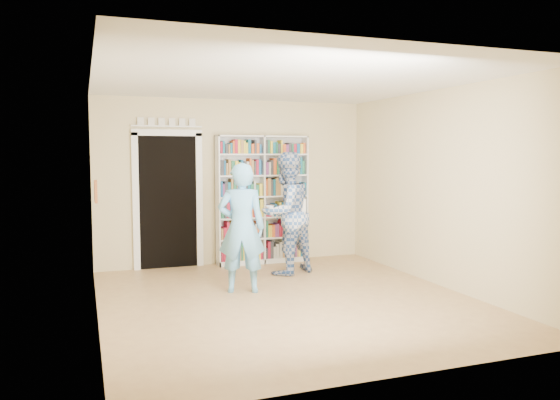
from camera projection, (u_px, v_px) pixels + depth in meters
name	position (u px, v px, depth m)	size (l,w,h in m)	color
floor	(288.00, 300.00, 6.80)	(5.00, 5.00, 0.00)	#A0774D
ceiling	(288.00, 81.00, 6.57)	(5.00, 5.00, 0.00)	white
wall_back	(235.00, 182.00, 9.03)	(4.50, 4.50, 0.00)	beige
wall_left	(94.00, 197.00, 5.92)	(5.00, 5.00, 0.00)	beige
wall_right	(442.00, 188.00, 7.44)	(5.00, 5.00, 0.00)	beige
bookshelf	(262.00, 199.00, 9.05)	(1.54, 0.29, 2.12)	white
doorway	(168.00, 194.00, 8.65)	(1.10, 0.08, 2.43)	black
wall_art	(96.00, 191.00, 6.11)	(0.03, 0.25, 0.25)	brown
man_blue	(242.00, 228.00, 7.14)	(0.62, 0.41, 1.70)	#69B4E9
man_plaid	(286.00, 213.00, 8.23)	(0.90, 0.70, 1.85)	#335A9E
paper_sheet	(300.00, 209.00, 8.09)	(0.21, 0.01, 0.30)	white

